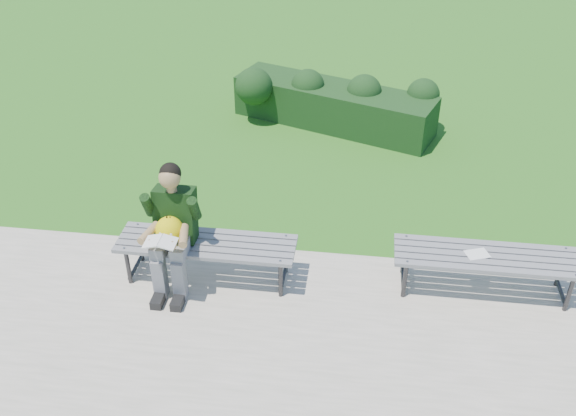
# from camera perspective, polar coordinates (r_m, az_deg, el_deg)

# --- Properties ---
(ground) EXTENTS (80.00, 80.00, 0.00)m
(ground) POSITION_cam_1_polar(r_m,az_deg,el_deg) (7.09, 0.14, -3.85)
(ground) COLOR #277D24
(ground) RESTS_ON ground
(walkway) EXTENTS (30.00, 3.50, 0.02)m
(walkway) POSITION_cam_1_polar(r_m,az_deg,el_deg) (5.80, -2.15, -14.26)
(walkway) COLOR #B4A795
(walkway) RESTS_ON ground
(hedge) EXTENTS (3.12, 1.75, 0.85)m
(hedge) POSITION_cam_1_polar(r_m,az_deg,el_deg) (9.64, 3.89, 9.45)
(hedge) COLOR #0C3A0F
(hedge) RESTS_ON ground
(bench_left) EXTENTS (1.80, 0.50, 0.46)m
(bench_left) POSITION_cam_1_polar(r_m,az_deg,el_deg) (6.52, -7.26, -3.42)
(bench_left) COLOR gray
(bench_left) RESTS_ON walkway
(bench_right) EXTENTS (1.80, 0.50, 0.46)m
(bench_right) POSITION_cam_1_polar(r_m,az_deg,el_deg) (6.59, 17.25, -4.40)
(bench_right) COLOR gray
(bench_right) RESTS_ON walkway
(seated_boy) EXTENTS (0.56, 0.76, 1.31)m
(seated_boy) POSITION_cam_1_polar(r_m,az_deg,el_deg) (6.34, -10.29, -1.55)
(seated_boy) COLOR slate
(seated_boy) RESTS_ON walkway
(paper_sheet) EXTENTS (0.26, 0.23, 0.01)m
(paper_sheet) POSITION_cam_1_polar(r_m,az_deg,el_deg) (6.54, 16.47, -3.95)
(paper_sheet) COLOR white
(paper_sheet) RESTS_ON bench_right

